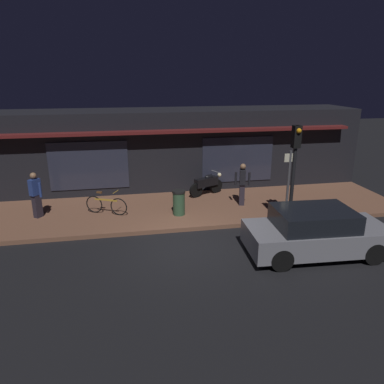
% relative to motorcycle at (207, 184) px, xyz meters
% --- Properties ---
extents(ground_plane, '(60.00, 60.00, 0.00)m').
position_rel_motorcycle_xyz_m(ground_plane, '(-1.67, -4.35, -0.65)').
color(ground_plane, black).
extents(sidewalk_slab, '(18.00, 4.00, 0.15)m').
position_rel_motorcycle_xyz_m(sidewalk_slab, '(-1.67, -1.35, -0.57)').
color(sidewalk_slab, brown).
rests_on(sidewalk_slab, ground_plane).
extents(storefront_building, '(18.00, 3.30, 3.60)m').
position_rel_motorcycle_xyz_m(storefront_building, '(-1.67, 2.03, 1.16)').
color(storefront_building, black).
rests_on(storefront_building, ground_plane).
extents(motorcycle, '(1.59, 0.90, 0.97)m').
position_rel_motorcycle_xyz_m(motorcycle, '(0.00, 0.00, 0.00)').
color(motorcycle, black).
rests_on(motorcycle, sidewalk_slab).
extents(bicycle_parked, '(1.51, 0.76, 0.91)m').
position_rel_motorcycle_xyz_m(bicycle_parked, '(-4.16, -1.53, -0.14)').
color(bicycle_parked, black).
rests_on(bicycle_parked, sidewalk_slab).
extents(person_photographer, '(0.54, 0.44, 1.67)m').
position_rel_motorcycle_xyz_m(person_photographer, '(-6.59, -1.40, 0.38)').
color(person_photographer, '#28232D').
rests_on(person_photographer, sidewalk_slab).
extents(person_bystander, '(0.61, 0.43, 1.67)m').
position_rel_motorcycle_xyz_m(person_bystander, '(1.08, -1.47, 0.38)').
color(person_bystander, '#28232D').
rests_on(person_bystander, sidewalk_slab).
extents(sign_post, '(0.44, 0.09, 2.40)m').
position_rel_motorcycle_xyz_m(sign_post, '(2.35, -2.83, 0.86)').
color(sign_post, '#47474C').
rests_on(sign_post, sidewalk_slab).
extents(trash_bin, '(0.48, 0.48, 0.93)m').
position_rel_motorcycle_xyz_m(trash_bin, '(-1.53, -2.08, -0.03)').
color(trash_bin, '#2D4C33').
rests_on(trash_bin, sidewalk_slab).
extents(traffic_light_pole, '(0.24, 0.33, 3.60)m').
position_rel_motorcycle_xyz_m(traffic_light_pole, '(1.90, -4.05, 1.83)').
color(traffic_light_pole, black).
rests_on(traffic_light_pole, ground_plane).
extents(parked_car_near, '(4.18, 1.96, 1.42)m').
position_rel_motorcycle_xyz_m(parked_car_near, '(1.97, -5.63, 0.06)').
color(parked_car_near, black).
rests_on(parked_car_near, ground_plane).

